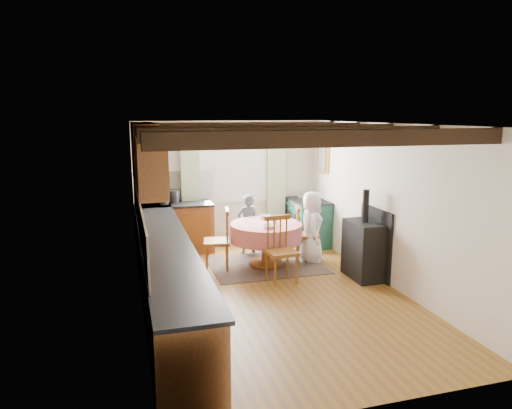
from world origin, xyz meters
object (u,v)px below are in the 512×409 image
object	(u,v)px
cast_iron_stove	(364,234)
child_right	(312,227)
dining_table	(266,244)
chair_left	(217,239)
cup	(275,222)
chair_right	(307,233)
chair_near	(282,250)
aga_range	(308,222)
child_far	(248,224)

from	to	relation	value
cast_iron_stove	child_right	distance (m)	1.09
dining_table	chair_left	xyz separation A→B (m)	(-0.84, 0.03, 0.14)
child_right	dining_table	bearing A→B (deg)	105.02
child_right	cup	distance (m)	0.72
cup	child_right	bearing A→B (deg)	6.86
chair_right	cast_iron_stove	bearing A→B (deg)	-138.06
chair_near	child_right	bearing A→B (deg)	39.69
chair_near	aga_range	bearing A→B (deg)	52.82
dining_table	cast_iron_stove	size ratio (longest dim) A/B	0.86
cup	chair_right	bearing A→B (deg)	15.63
chair_left	cast_iron_stove	size ratio (longest dim) A/B	0.73
child_right	cup	bearing A→B (deg)	113.05
chair_near	chair_right	distance (m)	1.19
chair_right	child_far	size ratio (longest dim) A/B	0.88
dining_table	chair_right	bearing A→B (deg)	6.02
chair_left	child_right	xyz separation A→B (m)	(1.66, -0.05, 0.11)
dining_table	aga_range	xyz separation A→B (m)	(1.17, 1.02, 0.09)
cast_iron_stove	child_right	world-z (taller)	cast_iron_stove
chair_near	aga_range	xyz separation A→B (m)	(1.17, 1.83, -0.05)
child_far	cup	size ratio (longest dim) A/B	11.11
aga_range	chair_near	bearing A→B (deg)	-122.66
aga_range	child_right	size ratio (longest dim) A/B	0.80
chair_near	chair_right	bearing A→B (deg)	44.69
child_right	cup	size ratio (longest dim) A/B	12.47
dining_table	child_right	distance (m)	0.86
child_right	chair_left	bearing A→B (deg)	104.44
chair_left	child_far	xyz separation A→B (m)	(0.72, 0.72, 0.04)
dining_table	chair_right	size ratio (longest dim) A/B	1.25
chair_near	aga_range	world-z (taller)	chair_near
aga_range	child_far	bearing A→B (deg)	-168.66
chair_near	cast_iron_stove	xyz separation A→B (m)	(1.28, -0.18, 0.20)
aga_range	child_far	distance (m)	1.31
child_right	child_far	bearing A→B (deg)	66.51
cast_iron_stove	cup	bearing A→B (deg)	142.13
cast_iron_stove	dining_table	bearing A→B (deg)	141.91
chair_right	chair_near	bearing A→B (deg)	155.95
child_right	chair_near	bearing A→B (deg)	150.39
aga_range	cast_iron_stove	distance (m)	2.04
child_right	aga_range	bearing A→B (deg)	-2.62
dining_table	chair_left	bearing A→B (deg)	177.70
child_far	child_right	world-z (taller)	child_right
dining_table	chair_near	distance (m)	0.83
cast_iron_stove	child_right	xyz separation A→B (m)	(-0.46, 0.99, -0.08)
chair_right	aga_range	xyz separation A→B (m)	(0.40, 0.93, -0.03)
child_far	cup	bearing A→B (deg)	101.20
chair_left	chair_right	size ratio (longest dim) A/B	1.05
cast_iron_stove	child_right	size ratio (longest dim) A/B	1.13
dining_table	chair_near	size ratio (longest dim) A/B	1.19
chair_right	aga_range	distance (m)	1.02
child_far	chair_near	bearing A→B (deg)	89.83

